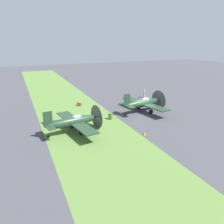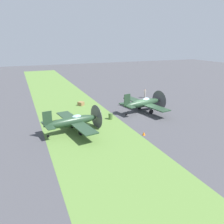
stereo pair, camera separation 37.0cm
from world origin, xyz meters
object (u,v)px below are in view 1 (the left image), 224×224
fuel_drum (110,116)px  supply_crate (80,104)px  airplane_wingman (74,121)px  ground_crew_chief (144,93)px  runway_marker_cone (144,133)px  airplane_lead (143,103)px

fuel_drum → supply_crate: 9.09m
airplane_wingman → supply_crate: size_ratio=10.71×
ground_crew_chief → airplane_wingman: bearing=-169.8°
ground_crew_chief → fuel_drum: 14.62m
airplane_wingman → supply_crate: 12.23m
ground_crew_chief → supply_crate: bearing=157.7°
airplane_wingman → supply_crate: (-11.50, 4.01, -1.11)m
fuel_drum → runway_marker_cone: (7.02, 1.56, -0.23)m
airplane_wingman → supply_crate: airplane_wingman is taller
ground_crew_chief → fuel_drum: (9.34, -11.25, -0.46)m
ground_crew_chief → fuel_drum: size_ratio=1.92×
airplane_lead → runway_marker_cone: airplane_lead is taller
airplane_lead → fuel_drum: bearing=-88.2°
ground_crew_chief → supply_crate: ground_crew_chief is taller
airplane_lead → airplane_wingman: bearing=-82.3°
airplane_lead → airplane_wingman: size_ratio=1.03×
runway_marker_cone → ground_crew_chief: bearing=149.4°
airplane_lead → runway_marker_cone: size_ratio=22.57×
runway_marker_cone → supply_crate: bearing=-167.0°
airplane_wingman → fuel_drum: (-2.66, 6.11, -0.98)m
fuel_drum → runway_marker_cone: 7.19m
fuel_drum → runway_marker_cone: bearing=12.6°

